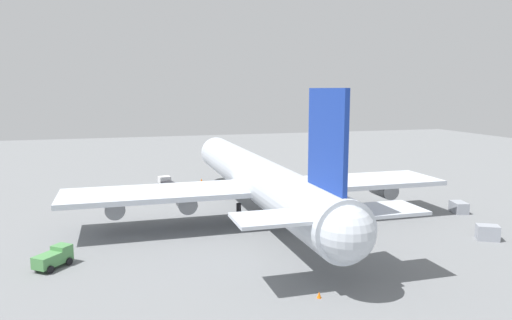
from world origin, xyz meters
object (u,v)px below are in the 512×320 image
object	(u,v)px
fuel_truck	(166,183)
safety_cone_tail	(319,295)
cargo_airplane	(256,178)
safety_cone_nose	(201,180)
cargo_container_fore	(459,207)
maintenance_van	(54,257)
cargo_container_aft	(488,233)

from	to	relation	value
fuel_truck	safety_cone_tail	world-z (taller)	fuel_truck
cargo_airplane	safety_cone_nose	bearing A→B (deg)	6.31
cargo_airplane	fuel_truck	xyz separation A→B (m)	(25.98, 11.13, -5.00)
fuel_truck	safety_cone_nose	xyz separation A→B (m)	(4.17, -7.79, -0.69)
cargo_container_fore	safety_cone_nose	size ratio (longest dim) A/B	4.30
maintenance_van	cargo_container_fore	world-z (taller)	maintenance_van
maintenance_van	cargo_container_fore	distance (m)	59.69
maintenance_van	safety_cone_tail	distance (m)	29.39
maintenance_van	cargo_container_fore	bearing A→B (deg)	-82.75
cargo_airplane	maintenance_van	distance (m)	31.28
safety_cone_nose	safety_cone_tail	distance (m)	59.77
maintenance_van	fuel_truck	world-z (taller)	fuel_truck
safety_cone_nose	safety_cone_tail	size ratio (longest dim) A/B	1.28
cargo_container_fore	safety_cone_nose	bearing A→B (deg)	43.69
cargo_airplane	cargo_container_aft	distance (m)	32.70
cargo_container_aft	safety_cone_tail	bearing A→B (deg)	109.74
cargo_airplane	fuel_truck	world-z (taller)	cargo_airplane
fuel_truck	cargo_container_aft	size ratio (longest dim) A/B	1.52
maintenance_van	safety_cone_tail	size ratio (longest dim) A/B	7.19
cargo_airplane	fuel_truck	bearing A→B (deg)	23.18
cargo_container_fore	safety_cone_tail	distance (m)	41.29
cargo_airplane	maintenance_van	xyz separation A→B (m)	(-14.10, 27.47, -4.97)
cargo_airplane	cargo_container_fore	bearing A→B (deg)	-101.69
cargo_airplane	cargo_container_fore	distance (m)	32.84
cargo_container_aft	safety_cone_nose	bearing A→B (deg)	30.40
fuel_truck	safety_cone_nose	bearing A→B (deg)	-61.83
cargo_container_fore	safety_cone_nose	world-z (taller)	cargo_container_fore
maintenance_van	fuel_truck	size ratio (longest dim) A/B	0.91
safety_cone_tail	fuel_truck	bearing A→B (deg)	8.81
safety_cone_nose	safety_cone_tail	xyz separation A→B (m)	(-59.76, -0.82, -0.09)
cargo_container_fore	cargo_container_aft	xyz separation A→B (m)	(-12.89, 5.98, 0.12)
fuel_truck	safety_cone_tail	size ratio (longest dim) A/B	7.93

